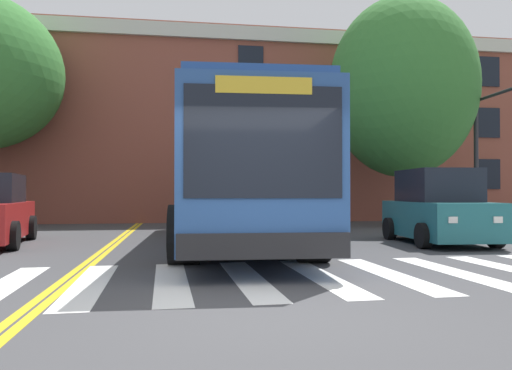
{
  "coord_description": "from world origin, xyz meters",
  "views": [
    {
      "loc": [
        -0.99,
        -5.48,
        1.29
      ],
      "look_at": [
        0.82,
        6.13,
        1.47
      ],
      "focal_mm": 35.0,
      "sensor_mm": 36.0,
      "label": 1
    }
  ],
  "objects_px": {
    "car_teal_far_lane": "(438,210)",
    "street_tree_curbside_large": "(402,88)",
    "traffic_light_near_corner": "(500,128)",
    "city_bus": "(236,176)"
  },
  "relations": [
    {
      "from": "city_bus",
      "to": "car_teal_far_lane",
      "type": "bearing_deg",
      "value": -9.86
    },
    {
      "from": "car_teal_far_lane",
      "to": "street_tree_curbside_large",
      "type": "distance_m",
      "value": 7.89
    },
    {
      "from": "city_bus",
      "to": "traffic_light_near_corner",
      "type": "relative_size",
      "value": 2.26
    },
    {
      "from": "city_bus",
      "to": "traffic_light_near_corner",
      "type": "height_order",
      "value": "traffic_light_near_corner"
    },
    {
      "from": "car_teal_far_lane",
      "to": "street_tree_curbside_large",
      "type": "xyz_separation_m",
      "value": [
        1.99,
        6.2,
        4.46
      ]
    },
    {
      "from": "car_teal_far_lane",
      "to": "traffic_light_near_corner",
      "type": "height_order",
      "value": "traffic_light_near_corner"
    },
    {
      "from": "car_teal_far_lane",
      "to": "street_tree_curbside_large",
      "type": "bearing_deg",
      "value": 72.22
    },
    {
      "from": "traffic_light_near_corner",
      "to": "street_tree_curbside_large",
      "type": "bearing_deg",
      "value": 126.69
    },
    {
      "from": "city_bus",
      "to": "car_teal_far_lane",
      "type": "height_order",
      "value": "city_bus"
    },
    {
      "from": "traffic_light_near_corner",
      "to": "city_bus",
      "type": "bearing_deg",
      "value": -164.86
    }
  ]
}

